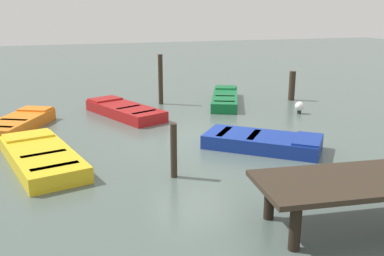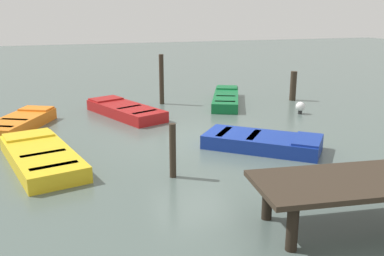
{
  "view_description": "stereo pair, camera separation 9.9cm",
  "coord_description": "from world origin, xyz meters",
  "px_view_note": "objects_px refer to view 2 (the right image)",
  "views": [
    {
      "loc": [
        4.05,
        12.18,
        3.94
      ],
      "look_at": [
        0.0,
        0.0,
        0.35
      ],
      "focal_mm": 39.82,
      "sensor_mm": 36.0,
      "label": 1
    },
    {
      "loc": [
        3.95,
        12.21,
        3.94
      ],
      "look_at": [
        0.0,
        0.0,
        0.35
      ],
      "focal_mm": 39.82,
      "sensor_mm": 36.0,
      "label": 2
    }
  ],
  "objects_px": {
    "rowboat_blue": "(263,142)",
    "mooring_piling_near_right": "(173,151)",
    "rowboat_yellow": "(41,156)",
    "mooring_piling_far_right": "(293,86)",
    "mooring_piling_center": "(162,79)",
    "rowboat_orange": "(19,122)",
    "dock_segment": "(364,184)",
    "rowboat_green": "(226,98)",
    "rowboat_red": "(125,110)",
    "marker_buoy": "(300,107)"
  },
  "relations": [
    {
      "from": "rowboat_blue",
      "to": "mooring_piling_near_right",
      "type": "height_order",
      "value": "mooring_piling_near_right"
    },
    {
      "from": "rowboat_blue",
      "to": "rowboat_yellow",
      "type": "distance_m",
      "value": 6.18
    },
    {
      "from": "rowboat_blue",
      "to": "mooring_piling_far_right",
      "type": "xyz_separation_m",
      "value": [
        -4.45,
        -5.82,
        0.43
      ]
    },
    {
      "from": "mooring_piling_near_right",
      "to": "mooring_piling_center",
      "type": "bearing_deg",
      "value": -102.19
    },
    {
      "from": "rowboat_orange",
      "to": "dock_segment",
      "type": "bearing_deg",
      "value": -117.99
    },
    {
      "from": "rowboat_green",
      "to": "rowboat_red",
      "type": "height_order",
      "value": "same"
    },
    {
      "from": "mooring_piling_center",
      "to": "marker_buoy",
      "type": "distance_m",
      "value": 5.86
    },
    {
      "from": "rowboat_orange",
      "to": "mooring_piling_near_right",
      "type": "height_order",
      "value": "mooring_piling_near_right"
    },
    {
      "from": "rowboat_yellow",
      "to": "rowboat_green",
      "type": "distance_m",
      "value": 9.28
    },
    {
      "from": "mooring_piling_far_right",
      "to": "mooring_piling_center",
      "type": "xyz_separation_m",
      "value": [
        5.76,
        -1.05,
        0.41
      ]
    },
    {
      "from": "rowboat_red",
      "to": "marker_buoy",
      "type": "relative_size",
      "value": 8.29
    },
    {
      "from": "rowboat_green",
      "to": "rowboat_orange",
      "type": "bearing_deg",
      "value": 124.76
    },
    {
      "from": "dock_segment",
      "to": "mooring_piling_center",
      "type": "bearing_deg",
      "value": -78.66
    },
    {
      "from": "dock_segment",
      "to": "mooring_piling_far_right",
      "type": "xyz_separation_m",
      "value": [
        -4.79,
        -10.49,
        -0.17
      ]
    },
    {
      "from": "rowboat_blue",
      "to": "rowboat_orange",
      "type": "distance_m",
      "value": 8.26
    },
    {
      "from": "dock_segment",
      "to": "rowboat_blue",
      "type": "distance_m",
      "value": 4.72
    },
    {
      "from": "rowboat_blue",
      "to": "rowboat_orange",
      "type": "relative_size",
      "value": 1.03
    },
    {
      "from": "rowboat_blue",
      "to": "rowboat_red",
      "type": "height_order",
      "value": "same"
    },
    {
      "from": "rowboat_yellow",
      "to": "mooring_piling_near_right",
      "type": "relative_size",
      "value": 3.04
    },
    {
      "from": "dock_segment",
      "to": "rowboat_red",
      "type": "height_order",
      "value": "dock_segment"
    },
    {
      "from": "rowboat_yellow",
      "to": "mooring_piling_center",
      "type": "bearing_deg",
      "value": -51.67
    },
    {
      "from": "mooring_piling_far_right",
      "to": "mooring_piling_near_right",
      "type": "relative_size",
      "value": 0.97
    },
    {
      "from": "rowboat_red",
      "to": "mooring_piling_far_right",
      "type": "height_order",
      "value": "mooring_piling_far_right"
    },
    {
      "from": "rowboat_blue",
      "to": "rowboat_yellow",
      "type": "bearing_deg",
      "value": -146.1
    },
    {
      "from": "mooring_piling_center",
      "to": "rowboat_red",
      "type": "bearing_deg",
      "value": 40.87
    },
    {
      "from": "rowboat_green",
      "to": "mooring_piling_near_right",
      "type": "xyz_separation_m",
      "value": [
        4.43,
        7.4,
        0.46
      ]
    },
    {
      "from": "mooring_piling_far_right",
      "to": "mooring_piling_near_right",
      "type": "distance_m",
      "value": 10.35
    },
    {
      "from": "dock_segment",
      "to": "mooring_piling_near_right",
      "type": "bearing_deg",
      "value": -44.54
    },
    {
      "from": "rowboat_orange",
      "to": "rowboat_red",
      "type": "xyz_separation_m",
      "value": [
        -3.74,
        -0.74,
        -0.0
      ]
    },
    {
      "from": "rowboat_blue",
      "to": "mooring_piling_far_right",
      "type": "bearing_deg",
      "value": 92.52
    },
    {
      "from": "rowboat_blue",
      "to": "rowboat_orange",
      "type": "xyz_separation_m",
      "value": [
        6.91,
        -4.53,
        0.0
      ]
    },
    {
      "from": "rowboat_yellow",
      "to": "mooring_piling_center",
      "type": "height_order",
      "value": "mooring_piling_center"
    },
    {
      "from": "rowboat_green",
      "to": "mooring_piling_far_right",
      "type": "distance_m",
      "value": 3.14
    },
    {
      "from": "mooring_piling_far_right",
      "to": "marker_buoy",
      "type": "bearing_deg",
      "value": 65.63
    },
    {
      "from": "rowboat_green",
      "to": "mooring_piling_near_right",
      "type": "height_order",
      "value": "mooring_piling_near_right"
    },
    {
      "from": "rowboat_orange",
      "to": "rowboat_red",
      "type": "height_order",
      "value": "same"
    },
    {
      "from": "rowboat_yellow",
      "to": "marker_buoy",
      "type": "relative_size",
      "value": 8.5
    },
    {
      "from": "mooring_piling_center",
      "to": "marker_buoy",
      "type": "height_order",
      "value": "mooring_piling_center"
    },
    {
      "from": "rowboat_blue",
      "to": "rowboat_yellow",
      "type": "height_order",
      "value": "same"
    },
    {
      "from": "rowboat_blue",
      "to": "rowboat_red",
      "type": "xyz_separation_m",
      "value": [
        3.17,
        -5.27,
        -0.0
      ]
    },
    {
      "from": "rowboat_green",
      "to": "mooring_piling_far_right",
      "type": "bearing_deg",
      "value": -71.57
    },
    {
      "from": "rowboat_yellow",
      "to": "rowboat_orange",
      "type": "relative_size",
      "value": 1.21
    },
    {
      "from": "rowboat_yellow",
      "to": "mooring_piling_center",
      "type": "xyz_separation_m",
      "value": [
        -4.83,
        -6.23,
        0.85
      ]
    },
    {
      "from": "rowboat_yellow",
      "to": "marker_buoy",
      "type": "height_order",
      "value": "marker_buoy"
    },
    {
      "from": "dock_segment",
      "to": "rowboat_green",
      "type": "height_order",
      "value": "dock_segment"
    },
    {
      "from": "mooring_piling_near_right",
      "to": "marker_buoy",
      "type": "relative_size",
      "value": 2.8
    },
    {
      "from": "rowboat_red",
      "to": "mooring_piling_far_right",
      "type": "relative_size",
      "value": 3.07
    },
    {
      "from": "rowboat_blue",
      "to": "rowboat_yellow",
      "type": "xyz_separation_m",
      "value": [
        6.14,
        -0.65,
        -0.0
      ]
    },
    {
      "from": "rowboat_blue",
      "to": "rowboat_red",
      "type": "distance_m",
      "value": 6.15
    },
    {
      "from": "rowboat_yellow",
      "to": "mooring_piling_far_right",
      "type": "relative_size",
      "value": 3.15
    }
  ]
}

